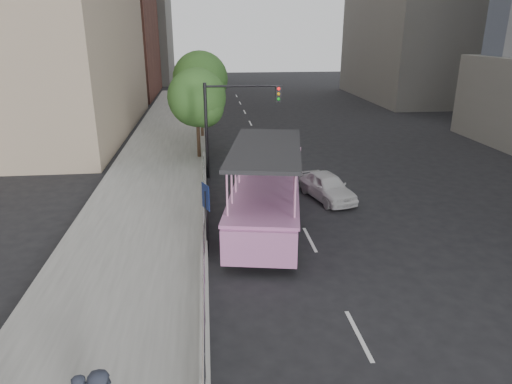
{
  "coord_description": "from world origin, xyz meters",
  "views": [
    {
      "loc": [
        -2.88,
        -11.94,
        7.76
      ],
      "look_at": [
        -1.2,
        3.4,
        2.28
      ],
      "focal_mm": 32.0,
      "sensor_mm": 36.0,
      "label": 1
    }
  ],
  "objects_px": {
    "parking_sign": "(206,212)",
    "street_tree_near": "(198,100)",
    "duck_boat": "(267,188)",
    "car": "(327,186)",
    "street_tree_far": "(202,81)",
    "traffic_signal": "(228,115)"
  },
  "relations": [
    {
      "from": "street_tree_near",
      "to": "street_tree_far",
      "type": "bearing_deg",
      "value": 88.09
    },
    {
      "from": "car",
      "to": "traffic_signal",
      "type": "relative_size",
      "value": 0.73
    },
    {
      "from": "parking_sign",
      "to": "traffic_signal",
      "type": "xyz_separation_m",
      "value": [
        1.29,
        9.5,
        1.75
      ]
    },
    {
      "from": "duck_boat",
      "to": "street_tree_near",
      "type": "relative_size",
      "value": 1.89
    },
    {
      "from": "parking_sign",
      "to": "street_tree_near",
      "type": "relative_size",
      "value": 0.49
    },
    {
      "from": "car",
      "to": "parking_sign",
      "type": "relative_size",
      "value": 1.37
    },
    {
      "from": "duck_boat",
      "to": "traffic_signal",
      "type": "bearing_deg",
      "value": 103.08
    },
    {
      "from": "duck_boat",
      "to": "traffic_signal",
      "type": "relative_size",
      "value": 2.08
    },
    {
      "from": "duck_boat",
      "to": "street_tree_near",
      "type": "height_order",
      "value": "street_tree_near"
    },
    {
      "from": "traffic_signal",
      "to": "street_tree_far",
      "type": "distance_m",
      "value": 9.57
    },
    {
      "from": "parking_sign",
      "to": "street_tree_near",
      "type": "xyz_separation_m",
      "value": [
        -0.3,
        12.93,
        2.07
      ]
    },
    {
      "from": "traffic_signal",
      "to": "street_tree_far",
      "type": "bearing_deg",
      "value": 98.43
    },
    {
      "from": "traffic_signal",
      "to": "street_tree_near",
      "type": "height_order",
      "value": "street_tree_near"
    },
    {
      "from": "car",
      "to": "traffic_signal",
      "type": "xyz_separation_m",
      "value": [
        -4.53,
        4.06,
        2.85
      ]
    },
    {
      "from": "parking_sign",
      "to": "street_tree_near",
      "type": "bearing_deg",
      "value": 91.35
    },
    {
      "from": "parking_sign",
      "to": "street_tree_far",
      "type": "bearing_deg",
      "value": 90.32
    },
    {
      "from": "street_tree_far",
      "to": "parking_sign",
      "type": "bearing_deg",
      "value": -89.68
    },
    {
      "from": "traffic_signal",
      "to": "car",
      "type": "bearing_deg",
      "value": -41.82
    },
    {
      "from": "street_tree_far",
      "to": "traffic_signal",
      "type": "bearing_deg",
      "value": -81.57
    },
    {
      "from": "duck_boat",
      "to": "car",
      "type": "relative_size",
      "value": 2.84
    },
    {
      "from": "car",
      "to": "traffic_signal",
      "type": "height_order",
      "value": "traffic_signal"
    },
    {
      "from": "parking_sign",
      "to": "car",
      "type": "bearing_deg",
      "value": 43.06
    }
  ]
}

